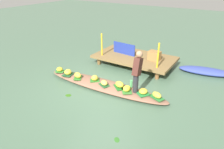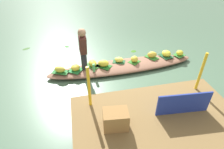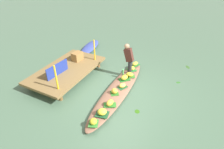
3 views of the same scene
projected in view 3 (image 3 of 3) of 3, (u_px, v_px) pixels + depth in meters
The scene contains 31 objects.
canal_water at pixel (118, 92), 6.99m from camera, with size 40.00×40.00×0.00m, color #4B6A52.
dock_platform at pixel (67, 70), 7.68m from camera, with size 3.20×1.80×0.38m.
vendor_boat at pixel (118, 90), 6.94m from camera, with size 4.42×0.79×0.18m, color #885C47.
moored_boat at pixel (90, 47), 10.04m from camera, with size 1.93×0.62×0.24m, color #38479D.
leaf_mat_0 at pixel (130, 76), 7.54m from camera, with size 0.42×0.28×0.01m, color #3A7C30.
banana_bunch_0 at pixel (130, 74), 7.50m from camera, with size 0.30×0.22×0.17m, color yellow.
leaf_mat_1 at pixel (93, 123), 5.45m from camera, with size 0.31×0.27×0.01m, color #368033.
banana_bunch_1 at pixel (93, 121), 5.41m from camera, with size 0.22×0.21×0.16m, color yellow.
leaf_mat_2 at pixel (110, 105), 6.11m from camera, with size 0.40×0.25×0.01m, color #2D7528.
banana_bunch_2 at pixel (110, 103), 6.06m from camera, with size 0.29×0.19×0.19m, color gold.
leaf_mat_3 at pixel (132, 70), 7.96m from camera, with size 0.35×0.34×0.01m, color #267F3A.
banana_bunch_3 at pixel (132, 68), 7.91m from camera, with size 0.25×0.26×0.16m, color gold.
leaf_mat_4 at pixel (124, 79), 7.35m from camera, with size 0.43×0.28×0.01m, color #1F6321.
banana_bunch_4 at pixel (124, 77), 7.30m from camera, with size 0.31×0.22×0.19m, color gold.
leaf_mat_5 at pixel (122, 87), 6.92m from camera, with size 0.36×0.24×0.01m, color #21532B.
banana_bunch_5 at pixel (122, 85), 6.88m from camera, with size 0.26×0.19×0.15m, color #F2DF50.
leaf_mat_6 at pixel (114, 93), 6.63m from camera, with size 0.31×0.27×0.01m, color #2F7125.
banana_bunch_6 at pixel (114, 91), 6.58m from camera, with size 0.22×0.21×0.19m, color gold.
leaf_mat_7 at pixel (102, 114), 5.77m from camera, with size 0.40×0.32×0.01m, color #1F4F2C.
banana_bunch_7 at pixel (102, 112), 5.72m from camera, with size 0.28×0.25×0.18m, color yellow.
leaf_mat_8 at pixel (135, 65), 8.27m from camera, with size 0.43×0.24×0.01m, color #297733.
banana_bunch_8 at pixel (135, 64), 8.23m from camera, with size 0.31×0.18×0.17m, color gold.
vendor_person at pixel (129, 57), 7.40m from camera, with size 0.20×0.41×1.25m.
water_bottle at pixel (123, 72), 7.59m from camera, with size 0.07×0.07×0.24m, color #57B767.
market_banner at pixel (57, 69), 7.15m from camera, with size 1.04×0.03×0.47m, color navy.
railing_post_west at pixel (56, 78), 6.28m from camera, with size 0.06×0.06×0.91m, color yellow.
railing_post_east at pixel (94, 50), 8.07m from camera, with size 0.06×0.06×0.91m, color yellow.
produce_crate at pixel (77, 56), 8.19m from camera, with size 0.44×0.32×0.36m, color olive.
drifting_plant_0 at pixel (178, 82), 7.50m from camera, with size 0.18×0.12×0.01m, color #306F25.
drifting_plant_1 at pixel (188, 67), 8.51m from camera, with size 0.28×0.15×0.01m, color #366027.
drifting_plant_2 at pixel (137, 111), 6.12m from camera, with size 0.19×0.16×0.01m, color #316716.
Camera 3 is at (-5.03, -2.34, 4.31)m, focal length 30.41 mm.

